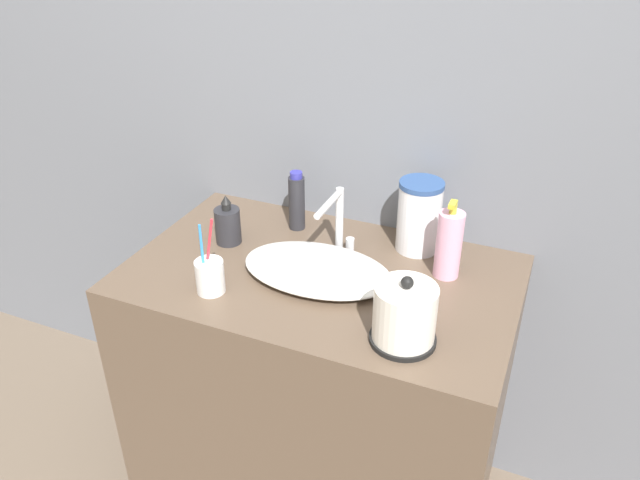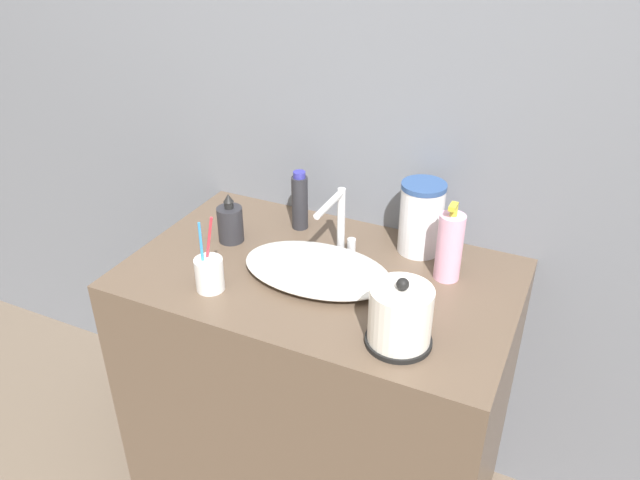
{
  "view_description": "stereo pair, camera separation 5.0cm",
  "coord_description": "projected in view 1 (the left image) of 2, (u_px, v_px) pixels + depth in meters",
  "views": [
    {
      "loc": [
        0.55,
        -0.97,
        1.77
      ],
      "look_at": [
        -0.0,
        0.31,
        0.96
      ],
      "focal_mm": 35.0,
      "sensor_mm": 36.0,
      "label": 1
    },
    {
      "loc": [
        0.59,
        -0.95,
        1.77
      ],
      "look_at": [
        -0.0,
        0.31,
        0.96
      ],
      "focal_mm": 35.0,
      "sensor_mm": 36.0,
      "label": 2
    }
  ],
  "objects": [
    {
      "name": "sink_basin",
      "position": [
        316.0,
        269.0,
        1.63
      ],
      "size": [
        0.4,
        0.25,
        0.05
      ],
      "color": "white",
      "rests_on": "vanity_counter"
    },
    {
      "name": "wall_back",
      "position": [
        368.0,
        77.0,
        1.71
      ],
      "size": [
        6.0,
        0.04,
        2.6
      ],
      "color": "slate",
      "rests_on": "ground_plane"
    },
    {
      "name": "vanity_counter",
      "position": [
        320.0,
        392.0,
        1.88
      ],
      "size": [
        1.03,
        0.63,
        0.86
      ],
      "color": "brown",
      "rests_on": "ground_plane"
    },
    {
      "name": "water_pitcher",
      "position": [
        419.0,
        216.0,
        1.72
      ],
      "size": [
        0.12,
        0.12,
        0.21
      ],
      "color": "silver",
      "rests_on": "vanity_counter"
    },
    {
      "name": "toothbrush_cup",
      "position": [
        210.0,
        276.0,
        1.56
      ],
      "size": [
        0.07,
        0.07,
        0.2
      ],
      "color": "silver",
      "rests_on": "vanity_counter"
    },
    {
      "name": "electric_kettle",
      "position": [
        404.0,
        317.0,
        1.38
      ],
      "size": [
        0.15,
        0.15,
        0.17
      ],
      "color": "black",
      "rests_on": "vanity_counter"
    },
    {
      "name": "faucet",
      "position": [
        337.0,
        218.0,
        1.69
      ],
      "size": [
        0.06,
        0.17,
        0.19
      ],
      "color": "silver",
      "rests_on": "vanity_counter"
    },
    {
      "name": "lotion_bottle",
      "position": [
        449.0,
        244.0,
        1.6
      ],
      "size": [
        0.07,
        0.07,
        0.22
      ],
      "color": "#EAA8C6",
      "rests_on": "vanity_counter"
    },
    {
      "name": "mouthwash_bottle",
      "position": [
        228.0,
        225.0,
        1.77
      ],
      "size": [
        0.07,
        0.07,
        0.15
      ],
      "color": "#28282D",
      "rests_on": "vanity_counter"
    },
    {
      "name": "shampoo_bottle",
      "position": [
        297.0,
        202.0,
        1.83
      ],
      "size": [
        0.05,
        0.05,
        0.18
      ],
      "color": "#28282D",
      "rests_on": "vanity_counter"
    }
  ]
}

